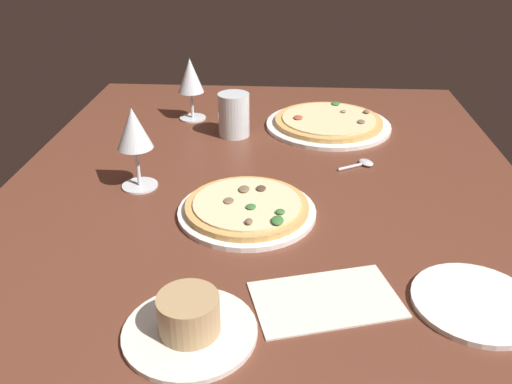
{
  "coord_description": "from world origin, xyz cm",
  "views": [
    {
      "loc": [
        -94.09,
        -4.28,
        55.69
      ],
      "look_at": [
        -3.32,
        1.52,
        7.0
      ],
      "focal_mm": 37.56,
      "sensor_mm": 36.0,
      "label": 1
    }
  ],
  "objects_px": {
    "paper_menu": "(326,300)",
    "pizza_main": "(247,208)",
    "ramekin_on_saucer": "(189,321)",
    "wine_glass_near": "(134,132)",
    "wine_glass_far": "(191,78)",
    "spoon": "(363,164)",
    "pizza_side": "(328,123)",
    "water_glass": "(234,118)",
    "side_plate": "(475,303)"
  },
  "relations": [
    {
      "from": "paper_menu",
      "to": "pizza_main",
      "type": "bearing_deg",
      "value": 12.94
    },
    {
      "from": "ramekin_on_saucer",
      "to": "wine_glass_near",
      "type": "height_order",
      "value": "wine_glass_near"
    },
    {
      "from": "ramekin_on_saucer",
      "to": "wine_glass_far",
      "type": "distance_m",
      "value": 0.85
    },
    {
      "from": "pizza_main",
      "to": "spoon",
      "type": "distance_m",
      "value": 0.34
    },
    {
      "from": "pizza_main",
      "to": "ramekin_on_saucer",
      "type": "xyz_separation_m",
      "value": [
        -0.33,
        0.05,
        0.01
      ]
    },
    {
      "from": "wine_glass_far",
      "to": "paper_menu",
      "type": "relative_size",
      "value": 0.78
    },
    {
      "from": "wine_glass_far",
      "to": "spoon",
      "type": "height_order",
      "value": "wine_glass_far"
    },
    {
      "from": "pizza_main",
      "to": "wine_glass_far",
      "type": "bearing_deg",
      "value": 20.54
    },
    {
      "from": "ramekin_on_saucer",
      "to": "paper_menu",
      "type": "relative_size",
      "value": 0.87
    },
    {
      "from": "pizza_side",
      "to": "water_glass",
      "type": "xyz_separation_m",
      "value": [
        -0.07,
        0.24,
        0.03
      ]
    },
    {
      "from": "water_glass",
      "to": "side_plate",
      "type": "relative_size",
      "value": 0.58
    },
    {
      "from": "wine_glass_far",
      "to": "paper_menu",
      "type": "distance_m",
      "value": 0.83
    },
    {
      "from": "wine_glass_near",
      "to": "pizza_main",
      "type": "bearing_deg",
      "value": -113.05
    },
    {
      "from": "wine_glass_near",
      "to": "spoon",
      "type": "bearing_deg",
      "value": -74.34
    },
    {
      "from": "pizza_side",
      "to": "ramekin_on_saucer",
      "type": "xyz_separation_m",
      "value": [
        -0.79,
        0.23,
        0.01
      ]
    },
    {
      "from": "side_plate",
      "to": "pizza_main",
      "type": "bearing_deg",
      "value": 55.8
    },
    {
      "from": "pizza_side",
      "to": "paper_menu",
      "type": "relative_size",
      "value": 1.53
    },
    {
      "from": "ramekin_on_saucer",
      "to": "wine_glass_far",
      "type": "height_order",
      "value": "wine_glass_far"
    },
    {
      "from": "water_glass",
      "to": "spoon",
      "type": "height_order",
      "value": "water_glass"
    },
    {
      "from": "pizza_main",
      "to": "water_glass",
      "type": "bearing_deg",
      "value": 9.21
    },
    {
      "from": "wine_glass_near",
      "to": "water_glass",
      "type": "distance_m",
      "value": 0.35
    },
    {
      "from": "pizza_main",
      "to": "water_glass",
      "type": "height_order",
      "value": "water_glass"
    },
    {
      "from": "wine_glass_far",
      "to": "paper_menu",
      "type": "xyz_separation_m",
      "value": [
        -0.75,
        -0.33,
        -0.11
      ]
    },
    {
      "from": "water_glass",
      "to": "wine_glass_near",
      "type": "bearing_deg",
      "value": 150.39
    },
    {
      "from": "ramekin_on_saucer",
      "to": "paper_menu",
      "type": "distance_m",
      "value": 0.21
    },
    {
      "from": "side_plate",
      "to": "spoon",
      "type": "height_order",
      "value": "spoon"
    },
    {
      "from": "ramekin_on_saucer",
      "to": "wine_glass_near",
      "type": "distance_m",
      "value": 0.47
    },
    {
      "from": "pizza_main",
      "to": "pizza_side",
      "type": "distance_m",
      "value": 0.5
    },
    {
      "from": "ramekin_on_saucer",
      "to": "wine_glass_near",
      "type": "bearing_deg",
      "value": 22.86
    },
    {
      "from": "wine_glass_far",
      "to": "water_glass",
      "type": "height_order",
      "value": "wine_glass_far"
    },
    {
      "from": "pizza_main",
      "to": "pizza_side",
      "type": "height_order",
      "value": "same"
    },
    {
      "from": "wine_glass_far",
      "to": "spoon",
      "type": "xyz_separation_m",
      "value": [
        -0.27,
        -0.43,
        -0.11
      ]
    },
    {
      "from": "water_glass",
      "to": "paper_menu",
      "type": "bearing_deg",
      "value": -162.57
    },
    {
      "from": "wine_glass_near",
      "to": "water_glass",
      "type": "bearing_deg",
      "value": -29.61
    },
    {
      "from": "side_plate",
      "to": "spoon",
      "type": "xyz_separation_m",
      "value": [
        0.47,
        0.11,
        0.0
      ]
    },
    {
      "from": "water_glass",
      "to": "paper_menu",
      "type": "xyz_separation_m",
      "value": [
        -0.64,
        -0.2,
        -0.05
      ]
    },
    {
      "from": "ramekin_on_saucer",
      "to": "spoon",
      "type": "height_order",
      "value": "ramekin_on_saucer"
    },
    {
      "from": "pizza_main",
      "to": "wine_glass_near",
      "type": "height_order",
      "value": "wine_glass_near"
    },
    {
      "from": "ramekin_on_saucer",
      "to": "side_plate",
      "type": "height_order",
      "value": "ramekin_on_saucer"
    },
    {
      "from": "paper_menu",
      "to": "spoon",
      "type": "xyz_separation_m",
      "value": [
        0.48,
        -0.11,
        0.0
      ]
    },
    {
      "from": "pizza_side",
      "to": "paper_menu",
      "type": "bearing_deg",
      "value": 176.61
    },
    {
      "from": "ramekin_on_saucer",
      "to": "paper_menu",
      "type": "height_order",
      "value": "ramekin_on_saucer"
    },
    {
      "from": "pizza_side",
      "to": "side_plate",
      "type": "xyz_separation_m",
      "value": [
        -0.71,
        -0.18,
        -0.01
      ]
    },
    {
      "from": "pizza_side",
      "to": "ramekin_on_saucer",
      "type": "distance_m",
      "value": 0.83
    },
    {
      "from": "pizza_side",
      "to": "wine_glass_near",
      "type": "bearing_deg",
      "value": 131.87
    },
    {
      "from": "wine_glass_far",
      "to": "pizza_side",
      "type": "bearing_deg",
      "value": -96.11
    },
    {
      "from": "pizza_main",
      "to": "wine_glass_near",
      "type": "bearing_deg",
      "value": 66.95
    },
    {
      "from": "spoon",
      "to": "side_plate",
      "type": "bearing_deg",
      "value": -166.74
    },
    {
      "from": "ramekin_on_saucer",
      "to": "wine_glass_far",
      "type": "xyz_separation_m",
      "value": [
        0.83,
        0.14,
        0.09
      ]
    },
    {
      "from": "pizza_side",
      "to": "ramekin_on_saucer",
      "type": "bearing_deg",
      "value": 163.77
    }
  ]
}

